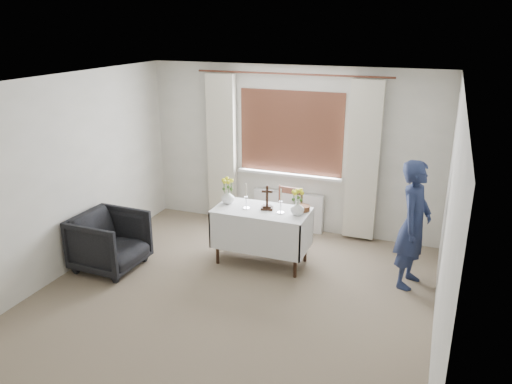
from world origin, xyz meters
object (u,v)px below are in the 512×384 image
(altar_table, at_px, (262,236))
(wooden_chair, at_px, (286,219))
(wooden_cross, at_px, (267,197))
(flower_vase_left, at_px, (228,197))
(person, at_px, (414,225))
(armchair, at_px, (110,242))
(flower_vase_right, at_px, (297,208))

(altar_table, bearing_deg, wooden_chair, 75.81)
(wooden_cross, height_order, flower_vase_left, wooden_cross)
(wooden_chair, bearing_deg, person, -11.61)
(wooden_chair, height_order, wooden_cross, wooden_cross)
(armchair, bearing_deg, flower_vase_right, -68.05)
(armchair, xyz_separation_m, flower_vase_left, (1.29, 0.91, 0.48))
(person, distance_m, wooden_cross, 1.84)
(altar_table, relative_size, flower_vase_right, 6.77)
(armchair, height_order, flower_vase_left, flower_vase_left)
(altar_table, relative_size, flower_vase_left, 6.72)
(altar_table, distance_m, wooden_cross, 0.55)
(armchair, bearing_deg, wooden_chair, -51.81)
(flower_vase_right, bearing_deg, person, 4.66)
(altar_table, relative_size, armchair, 1.51)
(altar_table, relative_size, wooden_chair, 1.44)
(wooden_chair, height_order, person, person)
(wooden_chair, relative_size, flower_vase_right, 4.69)
(wooden_chair, relative_size, armchair, 1.04)
(person, relative_size, flower_vase_left, 8.58)
(person, bearing_deg, altar_table, 105.88)
(altar_table, height_order, flower_vase_right, flower_vase_right)
(flower_vase_left, relative_size, flower_vase_right, 1.01)
(flower_vase_right, bearing_deg, armchair, -159.78)
(person, height_order, flower_vase_left, person)
(altar_table, distance_m, person, 1.94)
(flower_vase_left, bearing_deg, altar_table, -6.92)
(wooden_cross, xyz_separation_m, flower_vase_left, (-0.57, 0.03, -0.07))
(wooden_chair, xyz_separation_m, person, (1.74, -0.48, 0.36))
(wooden_chair, distance_m, flower_vase_right, 0.80)
(person, distance_m, flower_vase_left, 2.40)
(altar_table, relative_size, wooden_cross, 3.77)
(wooden_chair, distance_m, wooden_cross, 0.75)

